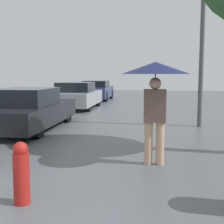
{
  "coord_description": "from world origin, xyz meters",
  "views": [
    {
      "loc": [
        0.38,
        -1.23,
        1.64
      ],
      "look_at": [
        -0.36,
        4.34,
        0.95
      ],
      "focal_mm": 50.0,
      "sensor_mm": 36.0,
      "label": 1
    }
  ],
  "objects": [
    {
      "name": "fire_hydrant",
      "position": [
        -1.25,
        2.38,
        0.4
      ],
      "size": [
        0.21,
        0.21,
        0.8
      ],
      "color": "#B21E19",
      "rests_on": "ground_plane"
    },
    {
      "name": "street_lamp",
      "position": [
        1.82,
        8.7,
        2.58
      ],
      "size": [
        0.27,
        0.27,
        4.55
      ],
      "color": "#515456",
      "rests_on": "ground_plane"
    },
    {
      "name": "pedestrian",
      "position": [
        0.41,
        4.34,
        1.54
      ],
      "size": [
        1.21,
        1.21,
        1.85
      ],
      "color": "tan",
      "rests_on": "ground_plane"
    },
    {
      "name": "parked_car_farthest",
      "position": [
        -3.2,
        18.28,
        0.58
      ],
      "size": [
        1.67,
        3.97,
        1.21
      ],
      "color": "navy",
      "rests_on": "ground_plane"
    },
    {
      "name": "parked_car_third",
      "position": [
        -3.27,
        13.3,
        0.59
      ],
      "size": [
        1.81,
        3.96,
        1.24
      ],
      "color": "#9EA3A8",
      "rests_on": "ground_plane"
    },
    {
      "name": "parked_car_second",
      "position": [
        -3.35,
        7.6,
        0.57
      ],
      "size": [
        1.81,
        4.35,
        1.22
      ],
      "color": "black",
      "rests_on": "ground_plane"
    }
  ]
}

